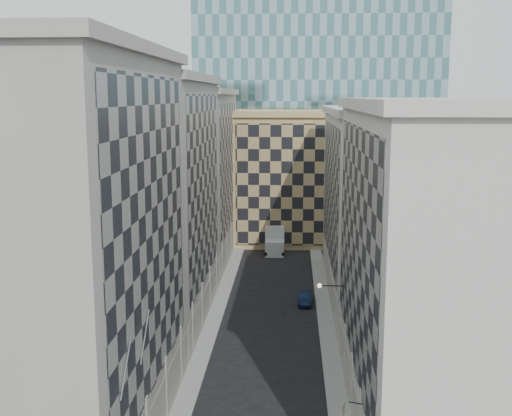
% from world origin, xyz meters
% --- Properties ---
extents(sidewalk_west, '(1.50, 100.00, 0.15)m').
position_xyz_m(sidewalk_west, '(-5.25, 30.00, 0.07)').
color(sidewalk_west, gray).
rests_on(sidewalk_west, ground).
extents(sidewalk_east, '(1.50, 100.00, 0.15)m').
position_xyz_m(sidewalk_east, '(5.25, 30.00, 0.07)').
color(sidewalk_east, gray).
rests_on(sidewalk_east, ground).
extents(bldg_left_a, '(10.80, 22.80, 23.70)m').
position_xyz_m(bldg_left_a, '(-10.88, 11.00, 11.82)').
color(bldg_left_a, gray).
rests_on(bldg_left_a, ground).
extents(bldg_left_b, '(10.80, 22.80, 22.70)m').
position_xyz_m(bldg_left_b, '(-10.88, 33.00, 11.32)').
color(bldg_left_b, gray).
rests_on(bldg_left_b, ground).
extents(bldg_left_c, '(10.80, 22.80, 21.70)m').
position_xyz_m(bldg_left_c, '(-10.88, 55.00, 10.83)').
color(bldg_left_c, gray).
rests_on(bldg_left_c, ground).
extents(bldg_right_a, '(10.80, 26.80, 20.70)m').
position_xyz_m(bldg_right_a, '(10.88, 15.00, 10.32)').
color(bldg_right_a, beige).
rests_on(bldg_right_a, ground).
extents(bldg_right_b, '(10.80, 28.80, 19.70)m').
position_xyz_m(bldg_right_b, '(10.89, 42.00, 9.85)').
color(bldg_right_b, beige).
rests_on(bldg_right_b, ground).
extents(tan_block, '(16.80, 14.80, 18.80)m').
position_xyz_m(tan_block, '(2.00, 67.90, 9.44)').
color(tan_block, tan).
rests_on(tan_block, ground).
extents(church_tower, '(7.20, 7.20, 51.50)m').
position_xyz_m(church_tower, '(0.00, 82.00, 26.95)').
color(church_tower, '#302A25').
rests_on(church_tower, ground).
extents(flagpoles_left, '(0.10, 6.33, 2.33)m').
position_xyz_m(flagpoles_left, '(-5.90, 6.00, 8.00)').
color(flagpoles_left, gray).
rests_on(flagpoles_left, ground).
extents(bracket_lamp, '(1.98, 0.36, 0.36)m').
position_xyz_m(bracket_lamp, '(4.38, 24.00, 6.20)').
color(bracket_lamp, black).
rests_on(bracket_lamp, ground).
extents(box_truck, '(2.65, 6.36, 3.47)m').
position_xyz_m(box_truck, '(-0.28, 60.09, 1.51)').
color(box_truck, silver).
rests_on(box_truck, ground).
extents(dark_car, '(1.39, 3.81, 1.25)m').
position_xyz_m(dark_car, '(3.39, 38.18, 0.62)').
color(dark_car, '#0E1935').
rests_on(dark_car, ground).
extents(shop_sign, '(1.23, 0.70, 0.79)m').
position_xyz_m(shop_sign, '(4.96, 8.54, 3.84)').
color(shop_sign, black).
rests_on(shop_sign, ground).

